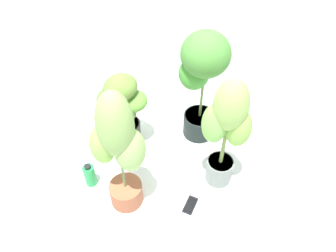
{
  "coord_description": "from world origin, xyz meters",
  "views": [
    {
      "loc": [
        -0.27,
        -1.4,
        1.99
      ],
      "look_at": [
        0.0,
        0.14,
        0.38
      ],
      "focal_mm": 35.19,
      "sensor_mm": 36.0,
      "label": 1
    }
  ],
  "objects": [
    {
      "name": "potted_plant_front_left",
      "position": [
        -0.33,
        -0.15,
        0.55
      ],
      "size": [
        0.36,
        0.27,
        0.97
      ],
      "color": "#985237",
      "rests_on": "ground"
    },
    {
      "name": "potted_plant_back_left",
      "position": [
        -0.28,
        0.41,
        0.35
      ],
      "size": [
        0.45,
        0.34,
        0.62
      ],
      "color": "#282821",
      "rests_on": "ground"
    },
    {
      "name": "cell_phone",
      "position": [
        0.08,
        -0.27,
        0.0
      ],
      "size": [
        0.14,
        0.16,
        0.01
      ],
      "rotation": [
        0.0,
        0.0,
        -0.6
      ],
      "color": "black",
      "rests_on": "ground"
    },
    {
      "name": "potted_plant_front_right",
      "position": [
        0.33,
        -0.09,
        0.53
      ],
      "size": [
        0.34,
        0.24,
        0.9
      ],
      "color": "slate",
      "rests_on": "ground"
    },
    {
      "name": "nutrient_bottle",
      "position": [
        -0.57,
        0.03,
        0.09
      ],
      "size": [
        0.08,
        0.08,
        0.2
      ],
      "color": "green",
      "rests_on": "ground"
    },
    {
      "name": "potted_plant_back_right",
      "position": [
        0.29,
        0.39,
        0.58
      ],
      "size": [
        0.43,
        0.43,
        0.92
      ],
      "color": "black",
      "rests_on": "ground"
    },
    {
      "name": "ground_plane",
      "position": [
        0.0,
        0.0,
        0.0
      ],
      "size": [
        8.0,
        8.0,
        0.0
      ],
      "primitive_type": "plane",
      "color": "silver",
      "rests_on": "ground"
    }
  ]
}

